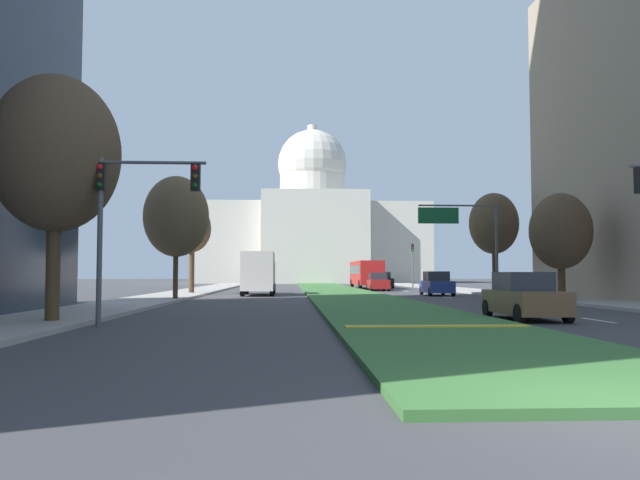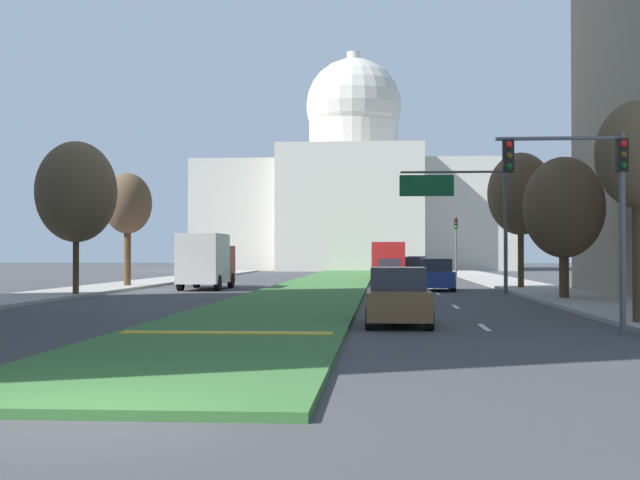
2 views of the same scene
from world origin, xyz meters
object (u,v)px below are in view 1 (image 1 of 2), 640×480
Objects in this scene: overhead_guide_sign at (467,230)px; capitol_building at (312,232)px; traffic_light_far_right at (413,259)px; sedan_midblock at (437,284)px; street_tree_left_far at (192,229)px; sedan_lead_stopped at (524,297)px; sedan_very_far at (376,280)px; street_tree_right_mid at (561,231)px; street_tree_right_far at (494,224)px; box_truck_delivery at (259,273)px; street_tree_left_near at (56,154)px; street_tree_left_mid at (176,217)px; traffic_light_near_left at (128,203)px; city_bus at (366,272)px; sedan_distant at (378,282)px; sedan_far_horizon at (382,281)px.

capitol_building is at bearing 96.55° from overhead_guide_sign.
traffic_light_far_right reaches higher than sedan_midblock.
sedan_lead_stopped is (15.97, -27.17, -4.29)m from street_tree_left_far.
sedan_lead_stopped is 57.05m from sedan_very_far.
street_tree_right_mid reaches higher than traffic_light_far_right.
street_tree_right_far reaches higher than box_truck_delivery.
sedan_very_far is at bearing 98.64° from street_tree_right_far.
street_tree_left_far is at bearing 90.22° from street_tree_left_near.
street_tree_right_mid is at bearing -4.79° from street_tree_left_mid.
city_bus is (13.28, 48.25, -2.03)m from traffic_light_near_left.
street_tree_right_far is at bearing 90.36° from street_tree_right_mid.
overhead_guide_sign is 17.75m from sedan_distant.
overhead_guide_sign is 29.37m from street_tree_left_near.
city_bus is at bearing 49.26° from street_tree_left_far.
street_tree_right_mid is 1.49× the size of sedan_midblock.
sedan_midblock is (-3.07, -24.37, -2.48)m from traffic_light_far_right.
street_tree_left_mid is at bearing -166.73° from overhead_guide_sign.
capitol_building is 90.69m from sedan_lead_stopped.
street_tree_right_mid is 1.35× the size of sedan_distant.
street_tree_left_far is 1.09× the size of box_truck_delivery.
box_truck_delivery is at bearing 113.19° from sedan_lead_stopped.
city_bus is (-2.68, -11.28, 0.92)m from sedan_very_far.
street_tree_left_near is 42.12m from sedan_distant.
street_tree_left_near is 1.71× the size of sedan_distant.
city_bus is (-2.61, 21.59, 0.94)m from sedan_midblock.
capitol_building is 75.36m from street_tree_left_mid.
traffic_light_far_right is at bearing 12.02° from sedan_far_horizon.
street_tree_left_mid is 1.59× the size of sedan_distant.
street_tree_left_far is 0.64× the size of city_bus.
street_tree_left_far reaches higher than traffic_light_near_left.
street_tree_left_far reaches higher than traffic_light_far_right.
street_tree_left_far is 27.64m from sedan_far_horizon.
sedan_very_far is (6.91, -33.22, -8.31)m from capitol_building.
street_tree_left_near reaches higher than street_tree_right_far.
overhead_guide_sign is 1.57× the size of sedan_lead_stopped.
street_tree_right_far is (20.74, 28.05, 1.69)m from traffic_light_near_left.
sedan_very_far is (-4.78, 31.47, -4.63)m from street_tree_right_far.
street_tree_left_mid reaches higher than city_bus.
capitol_building is at bearing 94.62° from sedan_distant.
street_tree_right_mid is (11.76, -76.35, -5.07)m from capitol_building.
traffic_light_near_left is at bearing -108.60° from sedan_distant.
sedan_midblock is at bearing -3.03° from box_truck_delivery.
street_tree_left_near is 27.17m from box_truck_delivery.
overhead_guide_sign is 20.94m from sedan_lead_stopped.
sedan_distant is 1.01× the size of sedan_far_horizon.
street_tree_left_mid reaches higher than sedan_distant.
street_tree_left_far is (-0.11, 28.74, -0.39)m from street_tree_left_near.
street_tree_right_mid reaches higher than box_truck_delivery.
traffic_light_near_left is at bearing -20.52° from street_tree_left_near.
street_tree_right_mid is 1.36× the size of sedan_far_horizon.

